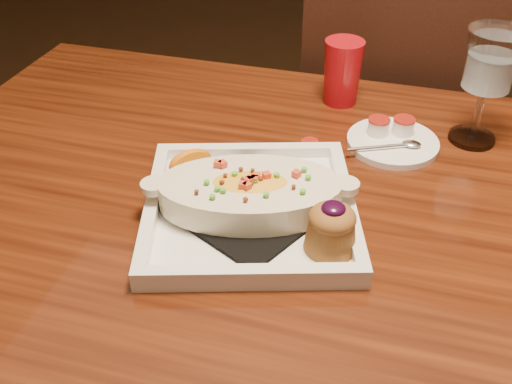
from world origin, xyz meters
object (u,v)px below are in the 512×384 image
(red_tumbler, at_px, (342,72))
(plate, at_px, (255,201))
(table, at_px, (358,274))
(saucer, at_px, (391,139))
(chair_far, at_px, (386,141))
(goblet, at_px, (490,67))

(red_tumbler, bearing_deg, plate, -98.99)
(table, distance_m, saucer, 0.24)
(plate, xyz_separation_m, red_tumbler, (0.06, 0.37, 0.03))
(chair_far, bearing_deg, plate, 77.00)
(chair_far, xyz_separation_m, plate, (-0.15, -0.66, 0.27))
(saucer, relative_size, red_tumbler, 1.27)
(saucer, bearing_deg, plate, -123.85)
(table, bearing_deg, goblet, 61.91)
(plate, height_order, saucer, plate)
(goblet, bearing_deg, red_tumbler, 162.52)
(table, relative_size, plate, 4.14)
(goblet, distance_m, saucer, 0.19)
(table, distance_m, plate, 0.20)
(saucer, xyz_separation_m, red_tumbler, (-0.11, 0.13, 0.05))
(table, distance_m, goblet, 0.38)
(chair_far, bearing_deg, red_tumbler, 71.90)
(table, height_order, red_tumbler, red_tumbler)
(plate, xyz_separation_m, saucer, (0.17, 0.25, -0.02))
(plate, bearing_deg, goblet, 28.40)
(goblet, bearing_deg, table, -118.09)
(red_tumbler, bearing_deg, saucer, -49.77)
(table, bearing_deg, red_tumbler, 104.99)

